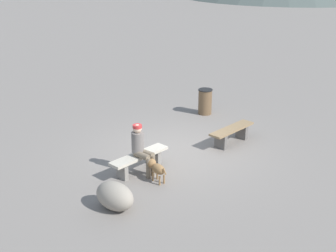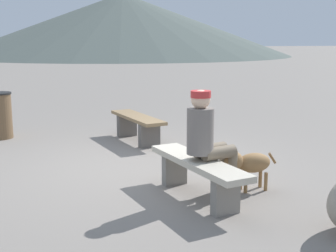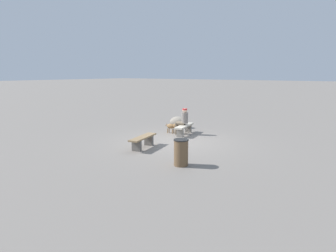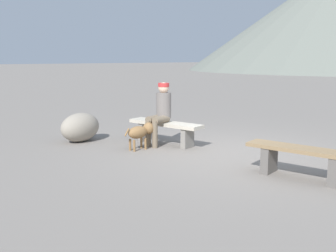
{
  "view_description": "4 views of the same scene",
  "coord_description": "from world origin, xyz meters",
  "px_view_note": "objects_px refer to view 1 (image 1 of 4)",
  "views": [
    {
      "loc": [
        6.72,
        9.4,
        5.22
      ],
      "look_at": [
        -0.14,
        -0.66,
        0.52
      ],
      "focal_mm": 49.14,
      "sensor_mm": 36.0,
      "label": 1
    },
    {
      "loc": [
        6.2,
        -1.26,
        1.82
      ],
      "look_at": [
        0.12,
        0.46,
        0.6
      ],
      "focal_mm": 48.18,
      "sensor_mm": 36.0,
      "label": 2
    },
    {
      "loc": [
        -10.12,
        -6.96,
        2.93
      ],
      "look_at": [
        0.76,
        0.88,
        0.48
      ],
      "focal_mm": 31.22,
      "sensor_mm": 36.0,
      "label": 3
    },
    {
      "loc": [
        -4.73,
        5.47,
        1.77
      ],
      "look_at": [
        1.33,
        0.48,
        0.4
      ],
      "focal_mm": 42.11,
      "sensor_mm": 36.0,
      "label": 4
    }
  ],
  "objects_px": {
    "dog": "(156,168)",
    "bench_right": "(139,159)",
    "trash_bin": "(205,102)",
    "bench_left": "(232,133)",
    "seated_person": "(141,146)",
    "boulder": "(115,196)"
  },
  "relations": [
    {
      "from": "dog",
      "to": "bench_left",
      "type": "bearing_deg",
      "value": -79.53
    },
    {
      "from": "bench_right",
      "to": "trash_bin",
      "type": "bearing_deg",
      "value": -160.59
    },
    {
      "from": "bench_left",
      "to": "seated_person",
      "type": "distance_m",
      "value": 3.15
    },
    {
      "from": "bench_left",
      "to": "seated_person",
      "type": "relative_size",
      "value": 1.32
    },
    {
      "from": "bench_right",
      "to": "seated_person",
      "type": "height_order",
      "value": "seated_person"
    },
    {
      "from": "trash_bin",
      "to": "bench_right",
      "type": "bearing_deg",
      "value": 31.37
    },
    {
      "from": "dog",
      "to": "bench_right",
      "type": "bearing_deg",
      "value": 3.09
    },
    {
      "from": "bench_right",
      "to": "boulder",
      "type": "bearing_deg",
      "value": 30.44
    },
    {
      "from": "boulder",
      "to": "seated_person",
      "type": "bearing_deg",
      "value": -139.77
    },
    {
      "from": "bench_left",
      "to": "bench_right",
      "type": "relative_size",
      "value": 0.97
    },
    {
      "from": "seated_person",
      "to": "bench_left",
      "type": "bearing_deg",
      "value": 167.4
    },
    {
      "from": "bench_right",
      "to": "seated_person",
      "type": "distance_m",
      "value": 0.41
    },
    {
      "from": "seated_person",
      "to": "boulder",
      "type": "height_order",
      "value": "seated_person"
    },
    {
      "from": "seated_person",
      "to": "boulder",
      "type": "distance_m",
      "value": 1.8
    },
    {
      "from": "trash_bin",
      "to": "boulder",
      "type": "bearing_deg",
      "value": 34.43
    },
    {
      "from": "bench_left",
      "to": "boulder",
      "type": "xyz_separation_m",
      "value": [
        4.46,
        1.29,
        -0.01
      ]
    },
    {
      "from": "seated_person",
      "to": "boulder",
      "type": "relative_size",
      "value": 1.34
    },
    {
      "from": "dog",
      "to": "trash_bin",
      "type": "xyz_separation_m",
      "value": [
        -3.99,
        -3.14,
        0.08
      ]
    },
    {
      "from": "bench_right",
      "to": "trash_bin",
      "type": "xyz_separation_m",
      "value": [
        -4.06,
        -2.47,
        0.09
      ]
    },
    {
      "from": "trash_bin",
      "to": "bench_left",
      "type": "bearing_deg",
      "value": 68.46
    },
    {
      "from": "boulder",
      "to": "bench_right",
      "type": "bearing_deg",
      "value": -137.61
    },
    {
      "from": "bench_left",
      "to": "seated_person",
      "type": "height_order",
      "value": "seated_person"
    }
  ]
}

